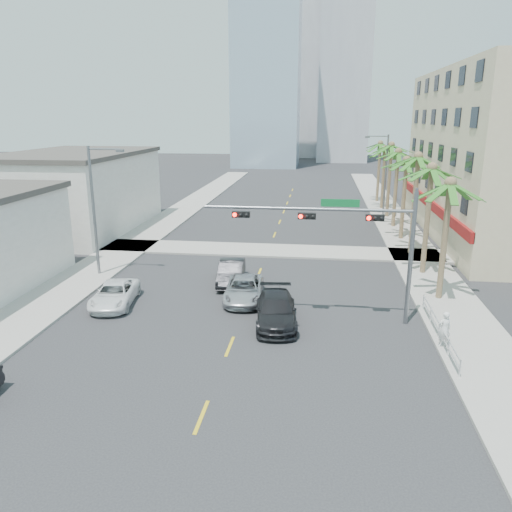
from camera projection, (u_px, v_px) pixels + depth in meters
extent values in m
plane|color=#262628|center=(213.00, 389.00, 20.66)|extent=(260.00, 260.00, 0.00)
cube|color=gray|center=(421.00, 262.00, 38.26)|extent=(4.00, 120.00, 0.15)
cube|color=gray|center=(121.00, 252.00, 41.20)|extent=(4.00, 120.00, 0.15)
cube|color=gray|center=(268.00, 250.00, 41.64)|extent=(80.00, 4.00, 0.15)
cube|color=maroon|center=(430.00, 203.00, 46.72)|extent=(0.30, 28.00, 0.80)
cube|color=beige|center=(77.00, 193.00, 48.79)|extent=(11.00, 18.00, 7.20)
cube|color=#99B2C6|center=(267.00, 52.00, 105.80)|extent=(14.00, 14.00, 48.00)
cube|color=#ADADB2|center=(346.00, 31.00, 116.41)|extent=(12.00, 12.00, 60.00)
cube|color=#ADADB2|center=(297.00, 77.00, 134.65)|extent=(16.00, 16.00, 42.00)
cylinder|color=slate|center=(411.00, 260.00, 26.21)|extent=(0.24, 0.24, 7.20)
cylinder|color=slate|center=(307.00, 209.00, 26.18)|extent=(11.00, 0.16, 0.16)
cube|color=#0C662D|center=(340.00, 203.00, 25.88)|extent=(2.00, 0.05, 0.40)
cube|color=black|center=(375.00, 218.00, 25.71)|extent=(0.95, 0.28, 0.32)
sphere|color=#FF0C05|center=(369.00, 218.00, 25.59)|extent=(0.22, 0.22, 0.22)
cube|color=black|center=(307.00, 216.00, 26.13)|extent=(0.95, 0.28, 0.32)
sphere|color=#FF0C05|center=(301.00, 216.00, 26.02)|extent=(0.22, 0.22, 0.22)
cube|color=black|center=(241.00, 214.00, 26.56)|extent=(0.95, 0.28, 0.32)
sphere|color=#FF0C05|center=(235.00, 215.00, 26.45)|extent=(0.22, 0.22, 0.22)
cylinder|color=brown|center=(444.00, 243.00, 29.72)|extent=(0.36, 0.36, 7.20)
cylinder|color=brown|center=(427.00, 222.00, 34.63)|extent=(0.36, 0.36, 7.56)
cylinder|color=brown|center=(414.00, 207.00, 39.55)|extent=(0.36, 0.36, 7.92)
cylinder|color=brown|center=(403.00, 200.00, 44.61)|extent=(0.36, 0.36, 7.20)
cylinder|color=brown|center=(395.00, 190.00, 49.52)|extent=(0.36, 0.36, 7.56)
cylinder|color=brown|center=(389.00, 182.00, 54.44)|extent=(0.36, 0.36, 7.92)
cylinder|color=brown|center=(383.00, 179.00, 59.50)|extent=(0.36, 0.36, 7.20)
cylinder|color=brown|center=(379.00, 173.00, 64.41)|extent=(0.36, 0.36, 7.56)
cylinder|color=slate|center=(94.00, 213.00, 34.17)|extent=(0.20, 0.20, 9.00)
cylinder|color=slate|center=(104.00, 149.00, 32.87)|extent=(2.20, 0.12, 0.12)
cube|color=slate|center=(120.00, 151.00, 32.76)|extent=(0.50, 0.25, 0.18)
cylinder|color=slate|center=(386.00, 177.00, 54.34)|extent=(0.20, 0.20, 9.00)
cylinder|color=slate|center=(378.00, 136.00, 53.31)|extent=(2.20, 0.12, 0.12)
cube|color=slate|center=(367.00, 137.00, 53.47)|extent=(0.50, 0.25, 0.18)
cylinder|color=silver|center=(439.00, 330.00, 24.98)|extent=(0.08, 8.00, 0.08)
cylinder|color=silver|center=(440.00, 324.00, 24.88)|extent=(0.08, 8.00, 0.08)
cylinder|color=silver|center=(460.00, 370.00, 21.17)|extent=(0.08, 0.08, 1.00)
cylinder|color=silver|center=(449.00, 349.00, 23.08)|extent=(0.08, 0.08, 1.00)
cylinder|color=silver|center=(439.00, 331.00, 24.99)|extent=(0.08, 0.08, 1.00)
cylinder|color=silver|center=(431.00, 316.00, 26.90)|extent=(0.08, 0.08, 1.00)
cylinder|color=silver|center=(423.00, 303.00, 28.81)|extent=(0.08, 0.08, 1.00)
imported|color=white|center=(115.00, 294.00, 29.69)|extent=(2.84, 5.06, 1.34)
imported|color=black|center=(231.00, 272.00, 33.49)|extent=(2.03, 4.81, 1.54)
imported|color=silver|center=(244.00, 289.00, 30.47)|extent=(2.73, 5.17, 1.39)
imported|color=black|center=(276.00, 310.00, 26.98)|extent=(2.71, 5.50, 1.54)
imported|color=white|center=(444.00, 329.00, 23.96)|extent=(0.74, 0.59, 1.78)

